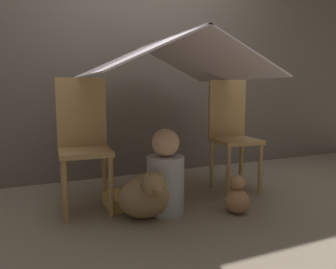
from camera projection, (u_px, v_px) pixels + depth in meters
ground_plane at (171, 202)px, 2.61m from camera, size 8.80×8.80×0.00m
wall_back at (131, 55)px, 3.35m from camera, size 7.00×0.05×2.50m
chair_left at (84, 139)px, 2.41m from camera, size 0.39×0.39×0.98m
chair_right at (232, 131)px, 2.93m from camera, size 0.39×0.39×0.98m
sheet_canopy at (168, 58)px, 2.52m from camera, size 1.31×1.26×0.31m
person_front at (166, 176)px, 2.37m from camera, size 0.27×0.27×0.62m
dog at (147, 195)px, 2.27m from camera, size 0.40×0.39×0.37m
floor_cushion at (130, 199)px, 2.55m from camera, size 0.38×0.30×0.10m
plush_toy at (237, 198)px, 2.38m from camera, size 0.18×0.18×0.28m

